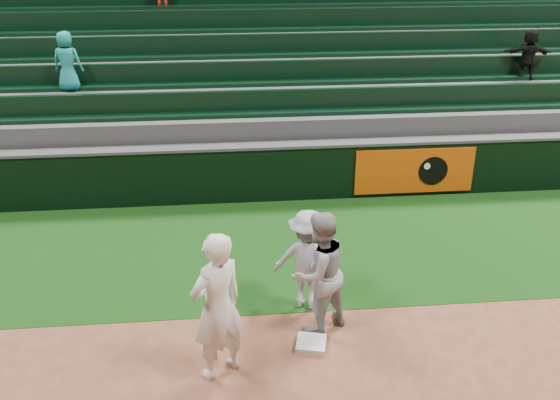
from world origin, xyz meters
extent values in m
plane|color=brown|center=(0.00, 0.00, 0.00)|extent=(70.00, 70.00, 0.00)
cube|color=black|center=(0.00, 3.00, 0.00)|extent=(36.00, 4.20, 0.01)
cube|color=silver|center=(0.05, 0.06, 0.05)|extent=(0.49, 0.49, 0.09)
imported|color=white|center=(-1.25, -0.36, 1.06)|extent=(0.92, 0.86, 2.12)
imported|color=#989BA2|center=(0.21, 0.53, 0.94)|extent=(1.15, 1.08, 1.89)
imported|color=#A1A3AF|center=(0.13, 1.10, 0.83)|extent=(1.21, 0.94, 1.64)
cube|color=black|center=(0.00, 5.20, 0.60)|extent=(36.00, 0.35, 1.20)
cube|color=#D84C0A|center=(3.00, 5.01, 0.60)|extent=(2.60, 0.05, 1.00)
cylinder|color=black|center=(3.40, 4.98, 0.60)|extent=(0.64, 0.02, 0.64)
cylinder|color=white|center=(3.25, 4.96, 0.72)|extent=(0.14, 0.02, 0.14)
cube|color=#424244|center=(0.00, 5.20, 1.22)|extent=(36.00, 0.40, 0.06)
cube|color=#3B3B3E|center=(0.00, 5.92, 0.82)|extent=(36.00, 0.85, 1.65)
cube|color=black|center=(0.00, 6.18, 1.90)|extent=(36.00, 0.14, 0.50)
cube|color=black|center=(0.00, 6.01, 1.69)|extent=(36.00, 0.45, 0.08)
cube|color=#3B3B3E|center=(0.00, 6.78, 1.05)|extent=(36.00, 0.85, 2.10)
cube|color=black|center=(0.00, 7.03, 2.35)|extent=(36.00, 0.14, 0.50)
cube|color=black|center=(0.00, 6.86, 2.14)|extent=(36.00, 0.45, 0.08)
cube|color=#3B3B3E|center=(0.00, 7.62, 1.27)|extent=(36.00, 0.85, 2.55)
cube|color=black|center=(0.00, 7.88, 2.80)|extent=(36.00, 0.14, 0.50)
cube|color=black|center=(0.00, 7.71, 2.59)|extent=(36.00, 0.45, 0.08)
cube|color=#3B3B3E|center=(0.00, 8.47, 1.50)|extent=(36.00, 0.85, 3.00)
cube|color=black|center=(0.00, 8.73, 3.25)|extent=(36.00, 0.14, 0.50)
cube|color=black|center=(0.00, 8.56, 3.04)|extent=(36.00, 0.45, 0.08)
cube|color=#3B3B3E|center=(0.00, 9.32, 1.73)|extent=(36.00, 0.85, 3.45)
cube|color=black|center=(0.00, 9.41, 3.49)|extent=(36.00, 0.45, 0.08)
cube|color=#3B3B3E|center=(0.00, 10.18, 1.95)|extent=(36.00, 0.85, 3.90)
cube|color=#3B3B3E|center=(0.00, 11.02, 2.17)|extent=(36.00, 0.85, 4.35)
imported|color=teal|center=(-4.36, 6.73, 2.74)|extent=(0.69, 0.51, 1.28)
imported|color=black|center=(6.01, 6.73, 2.68)|extent=(1.13, 0.52, 1.17)
camera|label=1|loc=(-1.09, -7.09, 5.66)|focal=40.00mm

